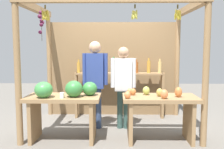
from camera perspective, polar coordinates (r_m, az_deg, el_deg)
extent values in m
plane|color=slate|center=(5.16, 0.04, -11.55)|extent=(12.00, 12.00, 0.00)
cylinder|color=#99754C|center=(4.28, -20.17, 0.52)|extent=(0.10, 0.10, 2.35)
cylinder|color=#99754C|center=(4.22, 20.06, 0.44)|extent=(0.10, 0.10, 2.35)
cylinder|color=#99754C|center=(6.07, -13.73, 2.29)|extent=(0.10, 0.10, 2.35)
cylinder|color=#99754C|center=(6.02, 14.26, 2.24)|extent=(0.10, 0.10, 2.35)
cube|color=#99754C|center=(5.20, -16.78, 13.91)|extent=(0.12, 1.98, 0.12)
cube|color=#99754C|center=(5.15, 17.05, 13.99)|extent=(0.12, 1.98, 0.12)
cube|color=olive|center=(5.90, 0.22, 1.21)|extent=(2.92, 0.04, 2.12)
cylinder|color=brown|center=(4.25, -14.57, 14.28)|extent=(0.02, 0.02, 0.06)
ellipsoid|color=gold|center=(4.22, -13.96, 12.49)|extent=(0.04, 0.10, 0.15)
ellipsoid|color=gold|center=(4.24, -14.16, 12.73)|extent=(0.07, 0.08, 0.16)
ellipsoid|color=gold|center=(4.26, -14.37, 12.61)|extent=(0.09, 0.05, 0.15)
ellipsoid|color=gold|center=(4.26, -14.60, 12.64)|extent=(0.08, 0.06, 0.16)
ellipsoid|color=gold|center=(4.25, -14.96, 12.38)|extent=(0.05, 0.08, 0.15)
ellipsoid|color=gold|center=(4.23, -15.01, 12.45)|extent=(0.05, 0.08, 0.15)
ellipsoid|color=gold|center=(4.20, -14.99, 12.67)|extent=(0.07, 0.06, 0.16)
ellipsoid|color=gold|center=(4.20, -14.61, 12.50)|extent=(0.06, 0.04, 0.15)
ellipsoid|color=gold|center=(4.21, -14.36, 12.40)|extent=(0.08, 0.08, 0.16)
cylinder|color=brown|center=(4.21, 14.34, 14.37)|extent=(0.02, 0.02, 0.06)
ellipsoid|color=yellow|center=(4.20, 14.76, 12.63)|extent=(0.04, 0.07, 0.15)
ellipsoid|color=yellow|center=(4.23, 14.62, 12.48)|extent=(0.07, 0.07, 0.15)
ellipsoid|color=yellow|center=(4.22, 14.09, 12.88)|extent=(0.09, 0.05, 0.15)
ellipsoid|color=yellow|center=(4.20, 13.87, 12.54)|extent=(0.05, 0.07, 0.15)
ellipsoid|color=yellow|center=(4.18, 14.09, 12.96)|extent=(0.05, 0.06, 0.15)
ellipsoid|color=yellow|center=(4.15, 14.26, 12.67)|extent=(0.08, 0.05, 0.15)
ellipsoid|color=yellow|center=(4.17, 14.77, 12.58)|extent=(0.07, 0.06, 0.15)
cylinder|color=brown|center=(4.08, 5.11, 14.79)|extent=(0.02, 0.02, 0.06)
ellipsoid|color=#D1CC4C|center=(4.07, 5.41, 13.08)|extent=(0.04, 0.09, 0.15)
ellipsoid|color=#D1CC4C|center=(4.10, 5.20, 13.07)|extent=(0.09, 0.05, 0.15)
ellipsoid|color=#D1CC4C|center=(4.09, 4.60, 12.91)|extent=(0.06, 0.07, 0.15)
ellipsoid|color=#D1CC4C|center=(4.05, 4.73, 13.00)|extent=(0.06, 0.07, 0.15)
ellipsoid|color=#D1CC4C|center=(4.04, 5.21, 13.04)|extent=(0.09, 0.05, 0.15)
cylinder|color=#4C422D|center=(4.51, -15.34, 10.64)|extent=(0.01, 0.01, 0.55)
sphere|color=#511938|center=(4.53, -15.51, 13.10)|extent=(0.06, 0.06, 0.06)
sphere|color=#511938|center=(4.52, -15.71, 12.27)|extent=(0.07, 0.07, 0.07)
sphere|color=#511938|center=(4.50, -15.38, 11.46)|extent=(0.06, 0.06, 0.06)
sphere|color=#601E42|center=(4.53, -15.21, 11.06)|extent=(0.07, 0.07, 0.07)
sphere|color=#47142D|center=(4.48, -15.37, 10.57)|extent=(0.06, 0.06, 0.06)
sphere|color=#601E42|center=(4.48, -15.62, 9.00)|extent=(0.06, 0.06, 0.06)
cube|color=#99754C|center=(4.38, -10.74, -5.06)|extent=(1.23, 0.64, 0.06)
cube|color=#99754C|center=(4.59, -16.74, -9.53)|extent=(0.06, 0.58, 0.70)
cube|color=#99754C|center=(4.40, -4.27, -9.99)|extent=(0.06, 0.58, 0.70)
ellipsoid|color=#429347|center=(4.27, -14.90, -3.28)|extent=(0.39, 0.39, 0.26)
ellipsoid|color=#38843D|center=(4.23, -8.43, -3.16)|extent=(0.40, 0.40, 0.27)
ellipsoid|color=#38843D|center=(4.34, -4.93, -3.14)|extent=(0.34, 0.34, 0.23)
cylinder|color=white|center=(4.19, -11.02, -4.53)|extent=(0.07, 0.07, 0.09)
cube|color=#99754C|center=(4.35, 10.56, -5.14)|extent=(1.23, 0.64, 0.06)
cube|color=#99754C|center=(4.38, 4.02, -10.04)|extent=(0.06, 0.58, 0.70)
cube|color=#99754C|center=(4.54, 16.67, -9.71)|extent=(0.06, 0.58, 0.70)
ellipsoid|color=#B79E47|center=(4.32, 10.49, -3.91)|extent=(0.14, 0.14, 0.13)
ellipsoid|color=#CC7038|center=(4.32, 14.49, -3.79)|extent=(0.12, 0.12, 0.16)
ellipsoid|color=#A8B24C|center=(4.43, 7.59, -3.56)|extent=(0.15, 0.15, 0.14)
ellipsoid|color=#E07F47|center=(4.14, 11.49, -4.27)|extent=(0.16, 0.16, 0.15)
ellipsoid|color=#CC7038|center=(4.36, 4.69, -3.83)|extent=(0.13, 0.13, 0.12)
ellipsoid|color=#E07F47|center=(4.41, 3.96, -3.77)|extent=(0.10, 0.10, 0.11)
ellipsoid|color=#E07F47|center=(4.08, 3.45, -4.54)|extent=(0.15, 0.15, 0.12)
cube|color=#99754C|center=(5.79, -7.86, -4.54)|extent=(0.05, 0.20, 1.00)
cube|color=#99754C|center=(5.81, 11.05, -4.56)|extent=(0.05, 0.20, 1.00)
cube|color=#99754C|center=(5.65, 1.62, 0.18)|extent=(1.90, 0.22, 0.04)
cylinder|color=gold|center=(5.70, -7.41, 1.55)|extent=(0.07, 0.07, 0.23)
cylinder|color=gold|center=(5.69, -7.43, 3.01)|extent=(0.03, 0.03, 0.06)
cylinder|color=#338C4C|center=(5.66, -4.85, 1.84)|extent=(0.07, 0.07, 0.29)
cylinder|color=#338C4C|center=(5.65, -4.86, 3.60)|extent=(0.03, 0.03, 0.06)
cylinder|color=#994C1E|center=(5.65, -2.25, 1.54)|extent=(0.06, 0.06, 0.23)
cylinder|color=#994C1E|center=(5.64, -2.26, 3.00)|extent=(0.03, 0.03, 0.06)
cylinder|color=#338C4C|center=(5.63, 0.34, 1.85)|extent=(0.07, 0.07, 0.29)
cylinder|color=#338C4C|center=(5.62, 0.35, 3.64)|extent=(0.03, 0.03, 0.06)
cylinder|color=silver|center=(5.64, 2.87, 1.88)|extent=(0.07, 0.07, 0.30)
cylinder|color=silver|center=(5.63, 2.88, 3.70)|extent=(0.03, 0.03, 0.06)
cylinder|color=#994C1E|center=(5.65, 5.42, 1.55)|extent=(0.08, 0.08, 0.23)
cylinder|color=#994C1E|center=(5.64, 5.44, 3.04)|extent=(0.04, 0.04, 0.06)
cylinder|color=gold|center=(5.68, 8.12, 1.70)|extent=(0.07, 0.07, 0.27)
cylinder|color=gold|center=(5.67, 8.15, 3.34)|extent=(0.03, 0.03, 0.06)
cylinder|color=#D8B266|center=(5.71, 10.53, 1.60)|extent=(0.07, 0.07, 0.25)
cylinder|color=#D8B266|center=(5.70, 10.56, 3.14)|extent=(0.03, 0.03, 0.06)
cylinder|color=#374970|center=(5.01, -4.39, -7.43)|extent=(0.11, 0.11, 0.78)
cylinder|color=#374970|center=(5.00, -3.01, -7.45)|extent=(0.11, 0.11, 0.78)
cube|color=#2D428C|center=(4.89, -3.76, 0.83)|extent=(0.32, 0.19, 0.66)
cylinder|color=#2D428C|center=(4.91, -6.09, 1.21)|extent=(0.08, 0.08, 0.60)
cylinder|color=#2D428C|center=(4.87, -1.42, 1.21)|extent=(0.08, 0.08, 0.60)
sphere|color=tan|center=(4.87, -3.80, 6.04)|extent=(0.23, 0.23, 0.23)
cylinder|color=#34524C|center=(5.01, 1.79, -7.72)|extent=(0.11, 0.11, 0.73)
cylinder|color=#34524C|center=(5.01, 3.17, -7.72)|extent=(0.11, 0.11, 0.73)
cube|color=white|center=(4.89, 2.52, -0.01)|extent=(0.32, 0.19, 0.62)
cylinder|color=white|center=(4.89, 0.17, 0.36)|extent=(0.08, 0.08, 0.56)
cylinder|color=white|center=(4.90, 4.86, 0.35)|extent=(0.08, 0.08, 0.56)
sphere|color=tan|center=(4.87, 2.54, 4.87)|extent=(0.21, 0.21, 0.21)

